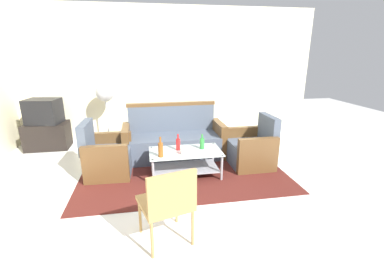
% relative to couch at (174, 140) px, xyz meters
% --- Properties ---
extents(ground_plane, '(14.00, 14.00, 0.00)m').
position_rel_couch_xyz_m(ground_plane, '(0.11, -1.65, -0.32)').
color(ground_plane, white).
extents(wall_back, '(6.52, 0.12, 2.80)m').
position_rel_couch_xyz_m(wall_back, '(0.11, 1.41, 1.08)').
color(wall_back, beige).
rests_on(wall_back, ground).
extents(rug, '(3.21, 2.11, 0.01)m').
position_rel_couch_xyz_m(rug, '(0.07, -0.66, -0.31)').
color(rug, '#511E19').
rests_on(rug, ground).
extents(couch, '(1.81, 0.76, 0.96)m').
position_rel_couch_xyz_m(couch, '(0.00, 0.00, 0.00)').
color(couch, '#4C5666').
rests_on(couch, rug).
extents(armchair_left, '(0.72, 0.78, 0.85)m').
position_rel_couch_xyz_m(armchair_left, '(-1.12, -0.55, -0.03)').
color(armchair_left, '#4C5666').
rests_on(armchair_left, rug).
extents(armchair_right, '(0.71, 0.77, 0.85)m').
position_rel_couch_xyz_m(armchair_right, '(1.26, -0.61, -0.03)').
color(armchair_right, '#4C5666').
rests_on(armchair_right, rug).
extents(coffee_table, '(1.10, 0.60, 0.40)m').
position_rel_couch_xyz_m(coffee_table, '(0.09, -0.83, -0.04)').
color(coffee_table, silver).
rests_on(coffee_table, rug).
extents(bottle_green, '(0.07, 0.07, 0.24)m').
position_rel_couch_xyz_m(bottle_green, '(0.36, -0.77, 0.18)').
color(bottle_green, '#2D8C38').
rests_on(bottle_green, coffee_table).
extents(bottle_brown, '(0.07, 0.07, 0.30)m').
position_rel_couch_xyz_m(bottle_brown, '(-0.30, -0.99, 0.21)').
color(bottle_brown, brown).
rests_on(bottle_brown, coffee_table).
extents(bottle_red, '(0.07, 0.07, 0.26)m').
position_rel_couch_xyz_m(bottle_red, '(-0.01, -0.76, 0.19)').
color(bottle_red, red).
rests_on(bottle_red, coffee_table).
extents(cup, '(0.08, 0.08, 0.10)m').
position_rel_couch_xyz_m(cup, '(0.04, -0.96, 0.14)').
color(cup, silver).
rests_on(cup, coffee_table).
extents(tv_stand, '(0.80, 0.50, 0.52)m').
position_rel_couch_xyz_m(tv_stand, '(-2.44, 0.90, -0.06)').
color(tv_stand, black).
rests_on(tv_stand, ground).
extents(television, '(0.67, 0.54, 0.48)m').
position_rel_couch_xyz_m(television, '(-2.44, 0.90, 0.44)').
color(television, black).
rests_on(television, tv_stand).
extents(pedestal_fan, '(0.36, 0.36, 1.27)m').
position_rel_couch_xyz_m(pedestal_fan, '(-1.26, 0.95, 0.70)').
color(pedestal_fan, '#2D2D33').
rests_on(pedestal_fan, ground).
extents(wicker_chair, '(0.59, 0.59, 0.84)m').
position_rel_couch_xyz_m(wicker_chair, '(-0.32, -2.35, 0.18)').
color(wicker_chair, '#AD844C').
rests_on(wicker_chair, ground).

